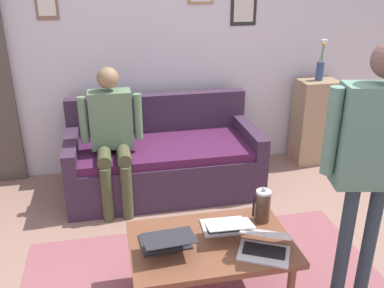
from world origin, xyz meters
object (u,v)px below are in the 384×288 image
(coffee_table, at_px, (211,248))
(flower_vase, at_px, (320,66))
(laptop_right, at_px, (166,240))
(person_seated, at_px, (112,131))
(side_shelf, at_px, (314,122))
(person_standing, at_px, (374,149))
(french_press, at_px, (263,206))
(laptop_left, at_px, (226,226))
(couch, at_px, (163,159))
(laptop_center, at_px, (265,246))

(coffee_table, height_order, flower_vase, flower_vase)
(laptop_right, relative_size, person_seated, 0.29)
(side_shelf, xyz_separation_m, person_standing, (0.76, 2.10, 0.62))
(french_press, height_order, flower_vase, flower_vase)
(side_shelf, bearing_deg, laptop_left, 49.69)
(french_press, distance_m, side_shelf, 2.16)
(coffee_table, relative_size, flower_vase, 2.38)
(french_press, bearing_deg, couch, -71.94)
(laptop_center, height_order, flower_vase, flower_vase)
(french_press, relative_size, person_standing, 0.15)
(side_shelf, distance_m, person_standing, 2.32)
(laptop_right, xyz_separation_m, person_standing, (-1.19, 0.19, 0.59))
(laptop_left, bearing_deg, flower_vase, -130.33)
(couch, relative_size, person_standing, 1.07)
(coffee_table, relative_size, laptop_left, 3.00)
(couch, relative_size, laptop_left, 5.34)
(flower_vase, bearing_deg, couch, 9.46)
(french_press, relative_size, flower_vase, 0.60)
(coffee_table, bearing_deg, laptop_center, 149.84)
(coffee_table, relative_size, laptop_right, 2.81)
(laptop_center, xyz_separation_m, person_standing, (-0.62, 0.02, 0.60))
(coffee_table, distance_m, laptop_left, 0.18)
(coffee_table, xyz_separation_m, laptop_right, (0.28, -0.00, 0.10))
(coffee_table, xyz_separation_m, laptop_left, (-0.12, -0.09, 0.09))
(couch, height_order, laptop_center, couch)
(couch, xyz_separation_m, flower_vase, (-1.75, -0.29, 0.79))
(laptop_left, distance_m, laptop_right, 0.41)
(french_press, bearing_deg, person_seated, -52.30)
(coffee_table, bearing_deg, person_standing, 168.26)
(laptop_left, xyz_separation_m, french_press, (-0.28, -0.07, 0.07))
(laptop_left, height_order, person_standing, person_standing)
(coffee_table, relative_size, side_shelf, 1.09)
(laptop_center, bearing_deg, person_seated, -61.61)
(couch, height_order, person_standing, person_standing)
(coffee_table, height_order, person_standing, person_standing)
(couch, relative_size, coffee_table, 1.78)
(coffee_table, height_order, french_press, french_press)
(side_shelf, relative_size, flower_vase, 2.19)
(laptop_right, bearing_deg, side_shelf, -135.64)
(couch, xyz_separation_m, laptop_right, (0.21, 1.62, 0.20))
(laptop_right, distance_m, flower_vase, 2.80)
(coffee_table, distance_m, flower_vase, 2.63)
(laptop_center, xyz_separation_m, side_shelf, (-1.38, -2.08, -0.02))
(coffee_table, xyz_separation_m, flower_vase, (-1.67, -1.91, 0.69))
(coffee_table, height_order, laptop_left, laptop_left)
(coffee_table, xyz_separation_m, side_shelf, (-1.67, -1.91, 0.07))
(laptop_center, distance_m, side_shelf, 2.49)
(couch, xyz_separation_m, laptop_center, (-0.37, 1.79, 0.19))
(laptop_left, relative_size, person_standing, 0.20)
(flower_vase, bearing_deg, laptop_left, 49.67)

